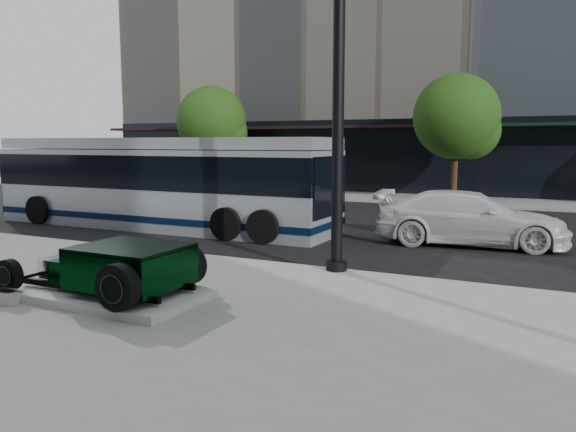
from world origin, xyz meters
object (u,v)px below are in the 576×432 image
at_px(white_sedan, 470,218).
at_px(transit_bus, 160,182).
at_px(lamppost, 338,91).
at_px(hot_rod, 121,267).

bearing_deg(white_sedan, transit_bus, 89.67).
height_order(lamppost, white_sedan, lamppost).
xyz_separation_m(hot_rod, white_sedan, (4.40, 8.67, 0.04)).
relative_size(hot_rod, white_sedan, 0.64).
distance_m(lamppost, transit_bus, 8.97).
relative_size(lamppost, white_sedan, 1.58).
bearing_deg(lamppost, transit_bus, 153.25).
height_order(hot_rod, white_sedan, white_sedan).
distance_m(hot_rod, white_sedan, 9.72).
xyz_separation_m(hot_rod, lamppost, (2.45, 3.71, 3.11)).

